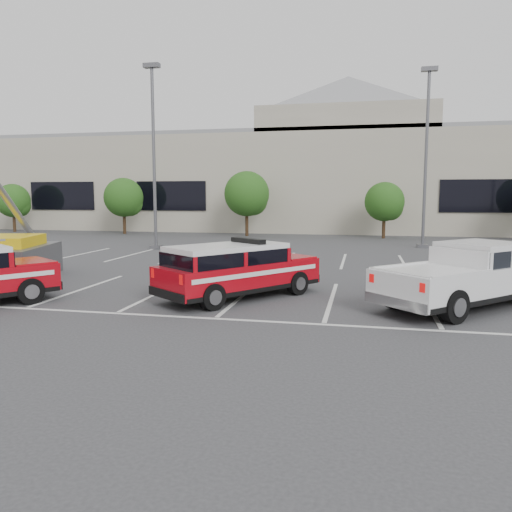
{
  "coord_description": "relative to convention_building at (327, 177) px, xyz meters",
  "views": [
    {
      "loc": [
        3.56,
        -14.53,
        3.08
      ],
      "look_at": [
        0.09,
        1.62,
        1.05
      ],
      "focal_mm": 35.0,
      "sensor_mm": 36.0,
      "label": 1
    }
  ],
  "objects": [
    {
      "name": "tree_mid_right",
      "position": [
        4.91,
        -9.82,
        -2.22
      ],
      "size": [
        2.77,
        2.77,
        3.99
      ],
      "color": "#3F2B19",
      "rests_on": "ground"
    },
    {
      "name": "tree_mid_left",
      "position": [
        -5.09,
        -9.82,
        -1.68
      ],
      "size": [
        3.37,
        3.37,
        4.85
      ],
      "color": "#3F2B19",
      "rests_on": "ground"
    },
    {
      "name": "light_pole_mid",
      "position": [
        6.82,
        -15.86,
        0.47
      ],
      "size": [
        0.9,
        0.6,
        10.24
      ],
      "color": "#59595E",
      "rests_on": "ground"
    },
    {
      "name": "utility_rig",
      "position": [
        -9.39,
        -30.58,
        -4.01
      ],
      "size": [
        3.72,
        4.72,
        3.58
      ],
      "rotation": [
        0.0,
        0.0,
        0.27
      ],
      "color": "#59595E",
      "rests_on": "ground"
    },
    {
      "name": "light_pole_left",
      "position": [
        -8.18,
        -19.86,
        0.47
      ],
      "size": [
        0.9,
        0.6,
        10.24
      ],
      "color": "#59595E",
      "rests_on": "ground"
    },
    {
      "name": "convention_building",
      "position": [
        0.0,
        0.0,
        0.0
      ],
      "size": [
        60.0,
        16.99,
        13.2
      ],
      "color": "#BAB09D",
      "rests_on": "ground"
    },
    {
      "name": "fire_chief_suv",
      "position": [
        -0.27,
        -32.11,
        -3.99
      ],
      "size": [
        4.51,
        5.12,
        1.77
      ],
      "rotation": [
        0.0,
        0.0,
        -0.65
      ],
      "color": "#A20712",
      "rests_on": "ground"
    },
    {
      "name": "tree_far_left",
      "position": [
        -25.09,
        -9.82,
        -2.22
      ],
      "size": [
        2.77,
        2.77,
        3.99
      ],
      "color": "#3F2B19",
      "rests_on": "ground"
    },
    {
      "name": "stall_markings",
      "position": [
        -0.18,
        -27.36,
        -4.71
      ],
      "size": [
        23.0,
        15.0,
        0.01
      ],
      "primitive_type": "cube",
      "color": "silver",
      "rests_on": "ground"
    },
    {
      "name": "white_pickup",
      "position": [
        6.29,
        -31.93,
        -4.01
      ],
      "size": [
        5.52,
        5.48,
        1.77
      ],
      "rotation": [
        0.0,
        0.0,
        -0.79
      ],
      "color": "silver",
      "rests_on": "ground"
    },
    {
      "name": "tree_left",
      "position": [
        -15.09,
        -9.82,
        -1.95
      ],
      "size": [
        3.07,
        3.07,
        4.42
      ],
      "color": "#3F2B19",
      "rests_on": "ground"
    },
    {
      "name": "ground",
      "position": [
        -0.18,
        -31.86,
        -4.72
      ],
      "size": [
        120.0,
        120.0,
        0.0
      ],
      "primitive_type": "plane",
      "color": "#343436",
      "rests_on": "ground"
    }
  ]
}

